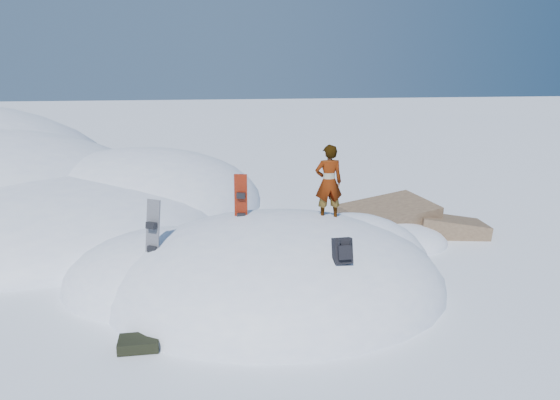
{
  "coord_description": "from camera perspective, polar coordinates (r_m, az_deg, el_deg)",
  "views": [
    {
      "loc": [
        -1.46,
        -10.42,
        4.53
      ],
      "look_at": [
        0.12,
        0.3,
        1.79
      ],
      "focal_mm": 35.0,
      "sensor_mm": 36.0,
      "label": 1
    }
  ],
  "objects": [
    {
      "name": "snowboard_dark",
      "position": [
        10.72,
        -13.2,
        -4.05
      ],
      "size": [
        0.39,
        0.38,
        1.56
      ],
      "rotation": [
        0.0,
        0.0,
        -0.58
      ],
      "color": "black",
      "rests_on": "snow_mound"
    },
    {
      "name": "rock_outcrop",
      "position": [
        15.09,
        12.14,
        -3.58
      ],
      "size": [
        4.68,
        4.41,
        1.68
      ],
      "color": "brown",
      "rests_on": "ground"
    },
    {
      "name": "ground",
      "position": [
        11.46,
        -0.37,
        -9.12
      ],
      "size": [
        120.0,
        120.0,
        0.0
      ],
      "primitive_type": "plane",
      "color": "white",
      "rests_on": "ground"
    },
    {
      "name": "snow_mound",
      "position": [
        11.65,
        -1.39,
        -8.71
      ],
      "size": [
        8.0,
        6.0,
        3.0
      ],
      "color": "white",
      "rests_on": "ground"
    },
    {
      "name": "snowboard_red",
      "position": [
        11.31,
        -4.09,
        -0.81
      ],
      "size": [
        0.27,
        0.18,
        1.44
      ],
      "rotation": [
        0.0,
        0.0,
        -0.24
      ],
      "color": "red",
      "rests_on": "snow_mound"
    },
    {
      "name": "backpack",
      "position": [
        9.57,
        6.56,
        -5.3
      ],
      "size": [
        0.34,
        0.39,
        0.53
      ],
      "rotation": [
        0.0,
        0.0,
        0.06
      ],
      "color": "black",
      "rests_on": "snow_mound"
    },
    {
      "name": "person",
      "position": [
        11.34,
        5.1,
        1.84
      ],
      "size": [
        0.58,
        0.39,
        1.59
      ],
      "primitive_type": "imported",
      "rotation": [
        0.0,
        0.0,
        3.16
      ],
      "color": "slate",
      "rests_on": "snow_mound"
    },
    {
      "name": "gear_pile",
      "position": [
        9.46,
        -14.21,
        -14.13
      ],
      "size": [
        0.84,
        0.63,
        0.23
      ],
      "rotation": [
        0.0,
        0.0,
        0.02
      ],
      "color": "black",
      "rests_on": "ground"
    }
  ]
}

